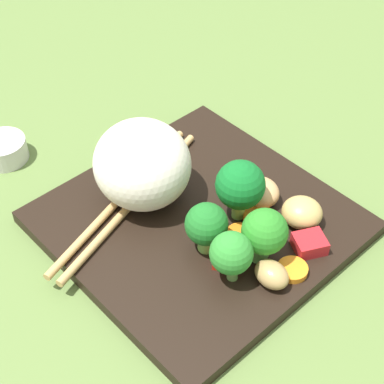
{
  "coord_description": "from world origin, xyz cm",
  "views": [
    {
      "loc": [
        29.57,
        -27.6,
        44.24
      ],
      "look_at": [
        -1.5,
        0.55,
        3.37
      ],
      "focal_mm": 57.32,
      "sensor_mm": 36.0,
      "label": 1
    }
  ],
  "objects": [
    {
      "name": "carrot_slice_1",
      "position": [
        10.44,
        1.68,
        1.68
      ],
      "size": [
        2.88,
        2.88,
        0.63
      ],
      "primitive_type": "cylinder",
      "rotation": [
        0.0,
        0.0,
        4.76
      ],
      "color": "orange",
      "rests_on": "square_plate"
    },
    {
      "name": "chicken_piece_0",
      "position": [
        7.0,
        6.8,
        2.74
      ],
      "size": [
        5.06,
        4.95,
        2.74
      ],
      "primitive_type": "ellipsoid",
      "rotation": [
        0.0,
        0.0,
        0.44
      ],
      "color": "tan",
      "rests_on": "square_plate"
    },
    {
      "name": "carrot_slice_0",
      "position": [
        4.51,
        1.25,
        1.62
      ],
      "size": [
        3.06,
        3.06,
        0.51
      ],
      "primitive_type": "cylinder",
      "rotation": [
        0.0,
        0.0,
        3.22
      ],
      "color": "orange",
      "rests_on": "square_plate"
    },
    {
      "name": "chicken_piece_2",
      "position": [
        9.93,
        -0.56,
        2.45
      ],
      "size": [
        3.3,
        2.52,
        2.16
      ],
      "primitive_type": "ellipsoid",
      "rotation": [
        0.0,
        0.0,
        3.14
      ],
      "color": "tan",
      "rests_on": "square_plate"
    },
    {
      "name": "chicken_piece_1",
      "position": [
        2.41,
        6.06,
        2.59
      ],
      "size": [
        4.45,
        4.15,
        2.45
      ],
      "primitive_type": "ellipsoid",
      "rotation": [
        0.0,
        0.0,
        6.1
      ],
      "color": "tan",
      "rests_on": "square_plate"
    },
    {
      "name": "ground_plane",
      "position": [
        0.0,
        0.0,
        -1.0
      ],
      "size": [
        110.0,
        110.0,
        2.0
      ],
      "primitive_type": "cube",
      "color": "#5A753A"
    },
    {
      "name": "sauce_cup",
      "position": [
        -21.75,
        -8.71,
        1.21
      ],
      "size": [
        5.07,
        5.07,
        2.43
      ],
      "primitive_type": "cylinder",
      "color": "silver",
      "rests_on": "ground_plane"
    },
    {
      "name": "chopstick_pair",
      "position": [
        -6.21,
        -3.79,
        1.75
      ],
      "size": [
        9.17,
        22.46,
        0.76
      ],
      "rotation": [
        0.0,
        0.0,
        5.03
      ],
      "color": "tan",
      "rests_on": "square_plate"
    },
    {
      "name": "rice_mound",
      "position": [
        -5.82,
        -1.92,
        5.56
      ],
      "size": [
        12.23,
        11.97,
        8.38
      ],
      "primitive_type": "ellipsoid",
      "rotation": [
        0.0,
        0.0,
        2.82
      ],
      "color": "white",
      "rests_on": "square_plate"
    },
    {
      "name": "broccoli_floret_2",
      "position": [
        7.15,
        -2.82,
        4.56
      ],
      "size": [
        3.8,
        3.8,
        5.21
      ],
      "color": "#609242",
      "rests_on": "square_plate"
    },
    {
      "name": "square_plate",
      "position": [
        0.0,
        0.0,
        0.68
      ],
      "size": [
        25.9,
        25.9,
        1.37
      ],
      "primitive_type": "cube",
      "rotation": [
        0.0,
        0.0,
        0.01
      ],
      "color": "black",
      "rests_on": "ground_plane"
    },
    {
      "name": "pepper_chunk_1",
      "position": [
        5.54,
        -1.41,
        2.31
      ],
      "size": [
        3.95,
        4.05,
        1.89
      ],
      "primitive_type": "cube",
      "rotation": [
        0.0,
        0.0,
        5.38
      ],
      "color": "red",
      "rests_on": "square_plate"
    },
    {
      "name": "broccoli_floret_1",
      "position": [
        2.33,
        3.07,
        5.3
      ],
      "size": [
        4.7,
        4.7,
        6.4
      ],
      "color": "#75B352",
      "rests_on": "square_plate"
    },
    {
      "name": "carrot_slice_2",
      "position": [
        4.2,
        4.0,
        1.74
      ],
      "size": [
        3.32,
        3.32,
        0.75
      ],
      "primitive_type": "cylinder",
      "rotation": [
        0.0,
        0.0,
        0.12
      ],
      "color": "orange",
      "rests_on": "square_plate"
    },
    {
      "name": "carrot_slice_3",
      "position": [
        1.98,
        -0.6,
        1.67
      ],
      "size": [
        2.84,
        2.84,
        0.6
      ],
      "primitive_type": "cylinder",
      "rotation": [
        0.0,
        0.0,
        1.29
      ],
      "color": "orange",
      "rests_on": "square_plate"
    },
    {
      "name": "pepper_chunk_0",
      "position": [
        9.68,
        4.84,
        2.06
      ],
      "size": [
        3.46,
        3.6,
        1.39
      ],
      "primitive_type": "cube",
      "rotation": [
        0.0,
        0.0,
        1.11
      ],
      "color": "red",
      "rests_on": "square_plate"
    },
    {
      "name": "broccoli_floret_0",
      "position": [
        7.5,
        0.85,
        4.71
      ],
      "size": [
        4.13,
        4.13,
        5.79
      ],
      "color": "#64AF52",
      "rests_on": "square_plate"
    },
    {
      "name": "broccoli_floret_3",
      "position": [
        3.16,
        -1.93,
        4.23
      ],
      "size": [
        3.94,
        3.94,
        5.09
      ],
      "color": "#70AB45",
      "rests_on": "square_plate"
    }
  ]
}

